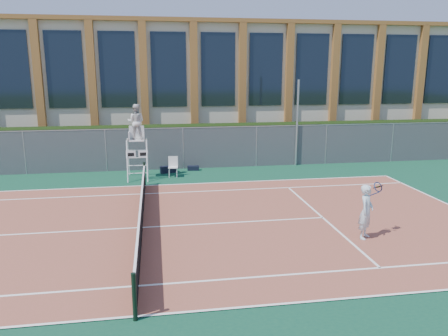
{
  "coord_description": "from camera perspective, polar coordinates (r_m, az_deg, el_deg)",
  "views": [
    {
      "loc": [
        0.56,
        -14.15,
        5.24
      ],
      "look_at": [
        3.28,
        3.0,
        1.3
      ],
      "focal_mm": 35.0,
      "sensor_mm": 36.0,
      "label": 1
    }
  ],
  "objects": [
    {
      "name": "hedge",
      "position": [
        24.51,
        -10.21,
        2.86
      ],
      "size": [
        40.0,
        1.4,
        2.2
      ],
      "primitive_type": "cube",
      "color": "black",
      "rests_on": "ground"
    },
    {
      "name": "umpire_chair",
      "position": [
        21.37,
        -11.41,
        5.67
      ],
      "size": [
        1.03,
        1.58,
        3.67
      ],
      "color": "white",
      "rests_on": "ground"
    },
    {
      "name": "tennis_court",
      "position": [
        15.09,
        -10.67,
        -7.68
      ],
      "size": [
        23.77,
        10.97,
        0.02
      ],
      "primitive_type": "cube",
      "color": "brown",
      "rests_on": "apron"
    },
    {
      "name": "ground",
      "position": [
        15.1,
        -10.67,
        -7.75
      ],
      "size": [
        120.0,
        120.0,
        0.0
      ],
      "primitive_type": "plane",
      "color": "#233814"
    },
    {
      "name": "building",
      "position": [
        32.12,
        -10.19,
        10.64
      ],
      "size": [
        45.0,
        10.6,
        8.22
      ],
      "color": "beige",
      "rests_on": "ground"
    },
    {
      "name": "steel_pole",
      "position": [
        24.28,
        9.52,
        5.78
      ],
      "size": [
        0.12,
        0.12,
        4.7
      ],
      "primitive_type": "cylinder",
      "color": "#9EA0A5",
      "rests_on": "ground"
    },
    {
      "name": "tennis_net",
      "position": [
        14.92,
        -10.75,
        -5.82
      ],
      "size": [
        0.1,
        11.3,
        1.1
      ],
      "color": "black",
      "rests_on": "ground"
    },
    {
      "name": "apron",
      "position": [
        16.04,
        -10.58,
        -6.49
      ],
      "size": [
        36.0,
        20.0,
        0.01
      ],
      "primitive_type": "cube",
      "color": "#0E3D2B",
      "rests_on": "ground"
    },
    {
      "name": "sports_bag_far",
      "position": [
        23.12,
        -4.04,
        -0.01
      ],
      "size": [
        0.63,
        0.33,
        0.24
      ],
      "primitive_type": "cube",
      "rotation": [
        0.0,
        0.0,
        -0.11
      ],
      "color": "black",
      "rests_on": "apron"
    },
    {
      "name": "plastic_chair",
      "position": [
        21.81,
        -6.67,
        0.42
      ],
      "size": [
        0.51,
        0.51,
        1.0
      ],
      "color": "silver",
      "rests_on": "apron"
    },
    {
      "name": "sports_bag_near",
      "position": [
        22.72,
        -7.31,
        -0.18
      ],
      "size": [
        0.86,
        0.5,
        0.34
      ],
      "primitive_type": "cube",
      "rotation": [
        0.0,
        0.0,
        0.24
      ],
      "color": "black",
      "rests_on": "apron"
    },
    {
      "name": "fence",
      "position": [
        23.33,
        -10.26,
        2.36
      ],
      "size": [
        40.0,
        0.06,
        2.2
      ],
      "primitive_type": null,
      "color": "#595E60",
      "rests_on": "ground"
    },
    {
      "name": "tennis_player",
      "position": [
        14.38,
        18.08,
        -5.43
      ],
      "size": [
        1.01,
        0.82,
        1.74
      ],
      "color": "silver",
      "rests_on": "tennis_court"
    }
  ]
}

